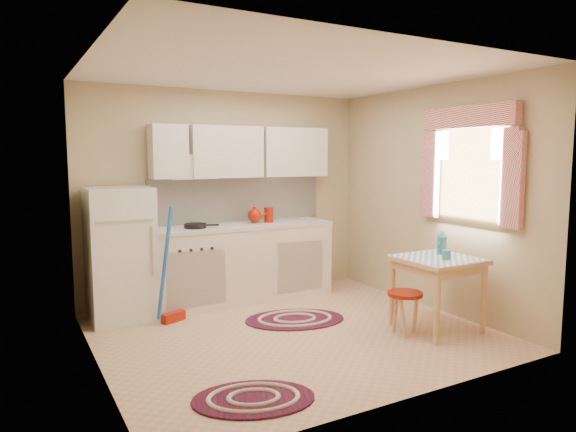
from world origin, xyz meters
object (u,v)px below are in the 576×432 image
(base_cabinets, at_px, (239,264))
(table, at_px, (437,294))
(fridge, at_px, (120,254))
(stool, at_px, (405,313))

(base_cabinets, relative_size, table, 3.12)
(fridge, height_order, base_cabinets, fridge)
(base_cabinets, xyz_separation_m, table, (1.30, -1.91, -0.08))
(table, bearing_deg, fridge, 145.20)
(stool, bearing_deg, fridge, 141.46)
(base_cabinets, distance_m, table, 2.31)
(fridge, distance_m, stool, 2.97)
(base_cabinets, bearing_deg, table, -55.70)
(stool, bearing_deg, table, -5.22)
(fridge, bearing_deg, stool, -38.54)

